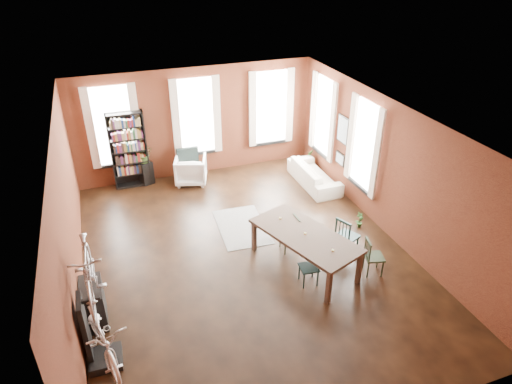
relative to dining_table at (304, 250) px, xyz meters
name	(u,v)px	position (x,y,z in m)	size (l,w,h in m)	color
room	(247,158)	(-0.82, 1.35, 1.72)	(9.00, 9.04, 3.22)	black
dining_table	(304,250)	(0.00, 0.00, 0.00)	(1.10, 2.43, 0.83)	#49372B
dining_chair_a	(309,267)	(-0.15, -0.55, -0.02)	(0.37, 0.37, 0.79)	#163231
dining_chair_b	(289,234)	(-0.07, 0.65, 0.00)	(0.39, 0.39, 0.84)	black
dining_chair_c	(374,257)	(1.29, -0.71, 0.00)	(0.38, 0.38, 0.83)	#21301C
dining_chair_d	(347,236)	(1.08, 0.07, 0.07)	(0.45, 0.45, 0.97)	#1A3A39
bookshelf	(129,150)	(-3.07, 5.03, 0.69)	(1.00, 0.32, 2.20)	black
white_armchair	(191,168)	(-1.44, 4.65, 0.03)	(0.87, 0.81, 0.89)	white
cream_sofa	(314,171)	(1.88, 3.33, -0.01)	(2.08, 0.61, 0.81)	beige
striped_rug	(242,227)	(-0.80, 1.89, -0.41)	(1.14, 1.83, 0.01)	black
bike_trainer	(106,359)	(-4.24, -1.25, -0.34)	(0.53, 0.53, 0.15)	black
bike_wall_rack	(86,330)	(-4.47, -1.07, 0.24)	(0.16, 0.60, 1.30)	black
console_table	(93,303)	(-4.35, -0.17, -0.01)	(0.40, 0.80, 0.80)	black
plant_stand	(146,173)	(-2.69, 5.03, -0.08)	(0.34, 0.34, 0.68)	black
plant_by_sofa	(308,163)	(2.20, 4.43, -0.28)	(0.32, 0.58, 0.26)	#325A24
plant_small	(359,224)	(1.94, 0.91, -0.34)	(0.22, 0.41, 0.15)	#2B5D25
bicycle_floor	(98,317)	(-4.22, -1.27, 0.62)	(0.61, 0.93, 1.76)	silver
bicycle_hung	(85,255)	(-4.22, -1.07, 1.72)	(0.47, 1.00, 1.66)	#A5A8AD
plant_on_stand	(144,156)	(-2.67, 5.02, 0.47)	(0.48, 0.54, 0.42)	#345E25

